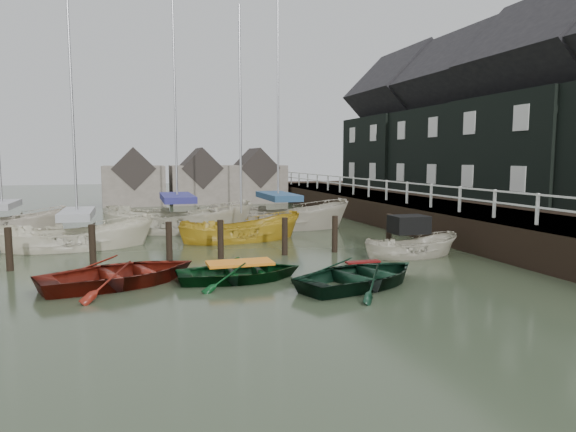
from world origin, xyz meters
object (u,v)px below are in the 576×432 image
object	(u,v)px
sailboat_a	(79,247)
sailboat_b	(178,231)
sailboat_d	(278,227)
sailboat_e	(4,232)
rowboat_dkgreen	(363,285)
rowboat_green	(240,280)
rowboat_red	(122,285)
sailboat_c	(242,240)
motorboat	(411,253)

from	to	relation	value
sailboat_a	sailboat_b	distance (m)	5.49
sailboat_d	sailboat_e	bearing A→B (deg)	98.38
rowboat_dkgreen	sailboat_a	world-z (taller)	sailboat_a
rowboat_green	sailboat_b	distance (m)	10.74
rowboat_green	sailboat_e	size ratio (longest dim) A/B	0.36
sailboat_e	sailboat_d	bearing A→B (deg)	-98.61
sailboat_a	rowboat_red	bearing A→B (deg)	-170.00
rowboat_red	rowboat_dkgreen	xyz separation A→B (m)	(6.55, -2.10, 0.00)
sailboat_c	sailboat_d	world-z (taller)	sailboat_d
sailboat_d	sailboat_e	world-z (taller)	sailboat_d
sailboat_a	rowboat_green	bearing A→B (deg)	-149.27
rowboat_red	sailboat_e	bearing A→B (deg)	4.61
sailboat_b	sailboat_e	world-z (taller)	sailboat_b
rowboat_dkgreen	sailboat_a	distance (m)	12.12
sailboat_e	motorboat	bearing A→B (deg)	-124.26
rowboat_red	rowboat_dkgreen	distance (m)	6.87
rowboat_dkgreen	sailboat_b	world-z (taller)	sailboat_b
rowboat_red	rowboat_dkgreen	world-z (taller)	rowboat_red
sailboat_a	sailboat_c	bearing A→B (deg)	-94.06
sailboat_d	rowboat_green	bearing A→B (deg)	176.26
rowboat_green	sailboat_e	world-z (taller)	sailboat_e
motorboat	sailboat_c	xyz separation A→B (m)	(-5.14, 5.54, -0.10)
motorboat	rowboat_green	bearing A→B (deg)	105.64
rowboat_green	rowboat_dkgreen	size ratio (longest dim) A/B	0.88
rowboat_dkgreen	sailboat_c	xyz separation A→B (m)	(-1.64, 8.89, 0.02)
sailboat_e	sailboat_c	bearing A→B (deg)	-116.64
motorboat	sailboat_d	xyz separation A→B (m)	(-2.52, 8.82, -0.06)
rowboat_green	sailboat_a	bearing A→B (deg)	35.24
sailboat_c	sailboat_d	size ratio (longest dim) A/B	0.84
rowboat_red	sailboat_e	distance (m)	13.49
rowboat_dkgreen	sailboat_c	size ratio (longest dim) A/B	0.38
rowboat_dkgreen	sailboat_b	bearing A→B (deg)	-3.46
rowboat_dkgreen	sailboat_e	xyz separation A→B (m)	(-12.15, 14.37, 0.06)
sailboat_a	motorboat	bearing A→B (deg)	-119.48
rowboat_green	sailboat_b	xyz separation A→B (m)	(-0.88, 10.71, 0.06)
motorboat	sailboat_a	distance (m)	13.00
sailboat_b	sailboat_c	distance (m)	4.23
rowboat_dkgreen	motorboat	distance (m)	4.85
rowboat_dkgreen	sailboat_d	distance (m)	12.22
sailboat_c	sailboat_d	distance (m)	4.20
sailboat_b	sailboat_e	bearing A→B (deg)	94.50
sailboat_d	sailboat_c	bearing A→B (deg)	159.36
sailboat_a	sailboat_d	size ratio (longest dim) A/B	0.88
motorboat	sailboat_e	size ratio (longest dim) A/B	0.36
motorboat	rowboat_dkgreen	bearing A→B (deg)	135.06
sailboat_b	sailboat_d	xyz separation A→B (m)	(5.06, -0.17, 0.00)
rowboat_green	sailboat_c	xyz separation A→B (m)	(1.56, 7.26, 0.02)
rowboat_dkgreen	rowboat_green	bearing A→B (deg)	41.14
sailboat_a	sailboat_c	distance (m)	6.66
sailboat_a	sailboat_d	xyz separation A→B (m)	(9.27, 3.34, -0.01)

